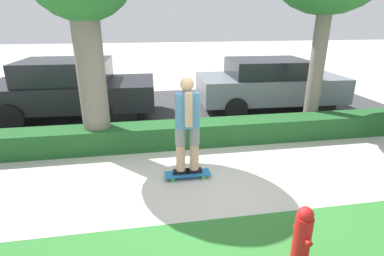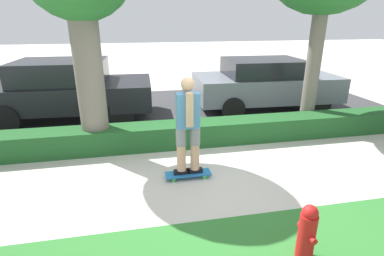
% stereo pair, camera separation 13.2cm
% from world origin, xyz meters
% --- Properties ---
extents(ground_plane, '(60.00, 60.00, 0.00)m').
position_xyz_m(ground_plane, '(0.00, 0.00, 0.00)').
color(ground_plane, '#BCB7AD').
extents(street_asphalt, '(13.11, 5.00, 0.01)m').
position_xyz_m(street_asphalt, '(0.00, 4.20, 0.00)').
color(street_asphalt, '#38383A').
rests_on(street_asphalt, ground_plane).
extents(hedge_row, '(13.11, 0.60, 0.48)m').
position_xyz_m(hedge_row, '(0.00, 1.60, 0.24)').
color(hedge_row, '#1E5123').
rests_on(hedge_row, ground_plane).
extents(skateboard, '(0.77, 0.24, 0.09)m').
position_xyz_m(skateboard, '(-0.25, 0.18, 0.07)').
color(skateboard, '#1E6BAD').
rests_on(skateboard, ground_plane).
extents(skater_person, '(0.49, 0.42, 1.63)m').
position_xyz_m(skater_person, '(-0.25, 0.18, 0.96)').
color(skater_person, black).
rests_on(skater_person, skateboard).
extents(parked_car_front, '(4.29, 2.09, 1.55)m').
position_xyz_m(parked_car_front, '(-2.75, 3.94, 0.81)').
color(parked_car_front, black).
rests_on(parked_car_front, ground_plane).
extents(parked_car_middle, '(4.15, 2.00, 1.46)m').
position_xyz_m(parked_car_middle, '(2.72, 3.85, 0.76)').
color(parked_car_middle, slate).
rests_on(parked_car_middle, ground_plane).
extents(fire_hydrant, '(0.19, 0.31, 0.69)m').
position_xyz_m(fire_hydrant, '(0.71, -1.84, 0.34)').
color(fire_hydrant, red).
rests_on(fire_hydrant, ground_plane).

